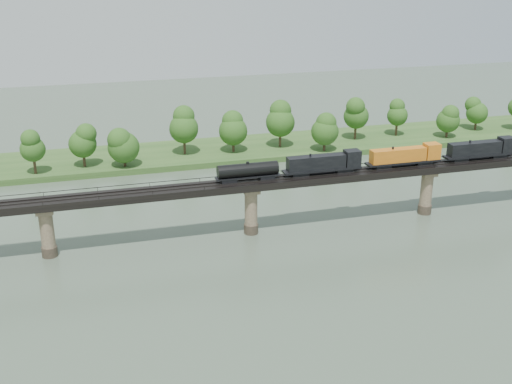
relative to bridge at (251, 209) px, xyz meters
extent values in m
plane|color=#3D4D3D|center=(0.00, -30.00, -5.46)|extent=(400.00, 400.00, 0.00)
cube|color=#2E5020|center=(0.00, 55.00, -4.66)|extent=(300.00, 24.00, 1.60)
cylinder|color=#473A2D|center=(-40.00, 0.00, -4.46)|extent=(3.00, 3.00, 2.00)
cylinder|color=#907B5E|center=(-40.00, 0.00, 0.04)|extent=(2.60, 2.60, 9.00)
cube|color=#907B5E|center=(-40.00, 0.00, 4.04)|extent=(3.20, 3.20, 1.00)
cylinder|color=#473A2D|center=(0.00, 0.00, -4.46)|extent=(3.00, 3.00, 2.00)
cylinder|color=#907B5E|center=(0.00, 0.00, 0.04)|extent=(2.60, 2.60, 9.00)
cube|color=#907B5E|center=(0.00, 0.00, 4.04)|extent=(3.20, 3.20, 1.00)
cylinder|color=#473A2D|center=(40.00, 0.00, -4.46)|extent=(3.00, 3.00, 2.00)
cylinder|color=#907B5E|center=(40.00, 0.00, 0.04)|extent=(2.60, 2.60, 9.00)
cube|color=#907B5E|center=(40.00, 0.00, 4.04)|extent=(3.20, 3.20, 1.00)
cube|color=black|center=(0.00, 0.00, 5.29)|extent=(220.00, 5.00, 1.50)
cube|color=black|center=(0.00, -0.75, 6.12)|extent=(220.00, 0.12, 0.16)
cube|color=black|center=(0.00, 0.75, 6.12)|extent=(220.00, 0.12, 0.16)
cube|color=black|center=(0.00, -2.40, 6.74)|extent=(220.00, 0.10, 0.10)
cube|color=black|center=(0.00, 2.40, 6.74)|extent=(220.00, 0.10, 0.10)
cube|color=black|center=(0.00, -2.40, 6.39)|extent=(0.08, 0.08, 0.70)
cube|color=black|center=(0.00, 2.40, 6.39)|extent=(0.08, 0.08, 0.70)
cylinder|color=#382619|center=(-44.43, 46.31, -2.10)|extent=(0.70, 0.70, 3.51)
sphere|color=#214B15|center=(-44.43, 46.31, 2.57)|extent=(6.31, 6.31, 6.31)
sphere|color=#214B15|center=(-44.43, 46.31, 5.50)|extent=(4.73, 4.73, 4.73)
cylinder|color=#382619|center=(-32.24, 48.84, -2.19)|extent=(0.70, 0.70, 3.34)
sphere|color=#214B15|center=(-32.24, 48.84, 2.27)|extent=(7.18, 7.18, 7.18)
sphere|color=#214B15|center=(-32.24, 48.84, 5.06)|extent=(5.39, 5.39, 5.39)
cylinder|color=#382619|center=(-22.01, 46.15, -2.45)|extent=(0.70, 0.70, 2.83)
sphere|color=#214B15|center=(-22.01, 46.15, 1.32)|extent=(8.26, 8.26, 8.26)
sphere|color=#214B15|center=(-22.01, 46.15, 3.68)|extent=(6.19, 6.19, 6.19)
cylinder|color=#382619|center=(-5.04, 52.68, -1.88)|extent=(0.70, 0.70, 3.96)
sphere|color=#214B15|center=(-5.04, 52.68, 3.41)|extent=(8.07, 8.07, 8.07)
sphere|color=#214B15|center=(-5.04, 52.68, 6.71)|extent=(6.05, 6.05, 6.05)
cylinder|color=#382619|center=(8.52, 51.14, -2.23)|extent=(0.70, 0.70, 3.27)
sphere|color=#214B15|center=(8.52, 51.14, 2.13)|extent=(8.03, 8.03, 8.03)
sphere|color=#214B15|center=(8.52, 51.14, 4.85)|extent=(6.02, 6.02, 6.02)
cylinder|color=#382619|center=(22.65, 52.31, -1.90)|extent=(0.70, 0.70, 3.92)
sphere|color=#214B15|center=(22.65, 52.31, 3.33)|extent=(8.29, 8.29, 8.29)
sphere|color=#214B15|center=(22.65, 52.31, 6.60)|extent=(6.21, 6.21, 6.21)
cylinder|color=#382619|center=(33.59, 45.35, -2.35)|extent=(0.70, 0.70, 3.02)
sphere|color=#214B15|center=(33.59, 45.35, 1.69)|extent=(7.74, 7.74, 7.74)
sphere|color=#214B15|center=(33.59, 45.35, 4.21)|extent=(5.80, 5.80, 5.80)
cylinder|color=#382619|center=(46.81, 54.03, -1.96)|extent=(0.70, 0.70, 3.80)
sphere|color=#214B15|center=(46.81, 54.03, 3.10)|extent=(7.47, 7.47, 7.47)
sphere|color=#214B15|center=(46.81, 54.03, 6.27)|extent=(5.60, 5.60, 5.60)
cylinder|color=#382619|center=(60.48, 54.26, -2.17)|extent=(0.70, 0.70, 3.38)
sphere|color=#214B15|center=(60.48, 54.26, 2.34)|extent=(6.23, 6.23, 6.23)
sphere|color=#214B15|center=(60.48, 54.26, 5.16)|extent=(4.67, 4.67, 4.67)
cylinder|color=#382619|center=(74.35, 48.39, -2.47)|extent=(0.70, 0.70, 2.77)
sphere|color=#214B15|center=(74.35, 48.39, 1.22)|extent=(7.04, 7.04, 7.04)
sphere|color=#214B15|center=(74.35, 48.39, 3.54)|extent=(5.28, 5.28, 5.28)
cylinder|color=#382619|center=(87.62, 53.57, -2.39)|extent=(0.70, 0.70, 2.94)
sphere|color=#214B15|center=(87.62, 53.57, 1.54)|extent=(6.73, 6.73, 6.73)
sphere|color=#214B15|center=(87.62, 53.57, 3.99)|extent=(5.05, 5.05, 5.05)
cube|color=black|center=(57.03, 0.00, 6.52)|extent=(3.52, 2.11, 0.97)
cube|color=black|center=(47.34, 0.00, 6.52)|extent=(3.52, 2.11, 0.97)
cube|color=black|center=(52.18, 0.00, 7.14)|extent=(16.73, 2.64, 0.44)
cube|color=black|center=(50.86, 0.00, 8.77)|extent=(12.33, 2.38, 2.82)
cube|color=black|center=(58.79, 0.00, 9.03)|extent=(3.17, 2.64, 3.35)
cylinder|color=black|center=(52.18, 0.00, 6.66)|extent=(5.28, 1.23, 1.23)
cube|color=black|center=(38.53, 0.00, 6.52)|extent=(3.52, 2.11, 0.97)
cube|color=black|center=(28.85, 0.00, 6.52)|extent=(3.52, 2.11, 0.97)
cube|color=black|center=(33.69, 0.00, 7.14)|extent=(16.73, 2.64, 0.44)
cube|color=orange|center=(32.37, 0.00, 8.77)|extent=(12.33, 2.38, 2.82)
cube|color=orange|center=(40.30, 0.00, 9.03)|extent=(3.17, 2.64, 3.35)
cylinder|color=black|center=(33.69, 0.00, 6.66)|extent=(5.28, 1.23, 1.23)
cube|color=black|center=(20.04, 0.00, 6.52)|extent=(3.52, 2.11, 0.97)
cube|color=black|center=(10.36, 0.00, 6.52)|extent=(3.52, 2.11, 0.97)
cube|color=black|center=(15.20, 0.00, 7.14)|extent=(16.73, 2.64, 0.44)
cube|color=black|center=(13.88, 0.00, 8.77)|extent=(12.33, 2.38, 2.82)
cube|color=black|center=(21.80, 0.00, 9.03)|extent=(3.17, 2.64, 3.35)
cylinder|color=black|center=(15.20, 0.00, 6.66)|extent=(5.28, 1.23, 1.23)
cube|color=black|center=(3.31, 0.00, 6.52)|extent=(3.08, 1.94, 0.97)
cube|color=black|center=(-4.61, 0.00, 6.52)|extent=(3.08, 1.94, 0.97)
cube|color=black|center=(-0.65, 0.00, 7.10)|extent=(13.21, 2.11, 0.26)
cylinder|color=black|center=(-0.65, 0.00, 8.51)|extent=(12.33, 2.64, 2.64)
cylinder|color=black|center=(-0.65, 0.00, 9.91)|extent=(0.62, 0.62, 0.44)
camera|label=1|loc=(-31.20, -117.19, 50.01)|focal=45.00mm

